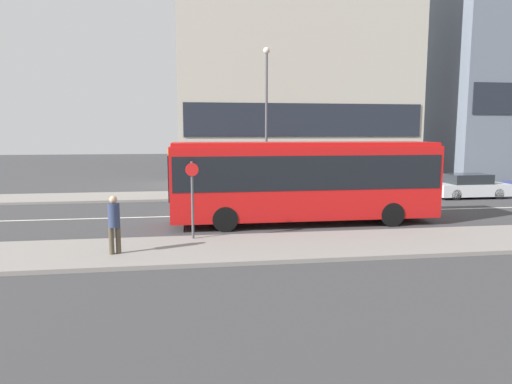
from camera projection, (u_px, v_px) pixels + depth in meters
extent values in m
plane|color=#3A3A3D|center=(223.00, 215.00, 20.67)|extent=(120.00, 120.00, 0.00)
cube|color=gray|center=(238.00, 248.00, 14.53)|extent=(44.00, 3.50, 0.13)
cube|color=gray|center=(215.00, 195.00, 26.79)|extent=(44.00, 3.50, 0.13)
cube|color=silver|center=(223.00, 215.00, 20.67)|extent=(41.80, 0.16, 0.01)
cube|color=#B7B2A3|center=(297.00, 69.00, 32.63)|extent=(16.84, 5.70, 16.46)
cube|color=#1E232D|center=(306.00, 120.00, 30.28)|extent=(16.16, 0.08, 2.20)
cube|color=red|center=(304.00, 181.00, 18.64)|extent=(10.75, 2.50, 2.88)
cube|color=black|center=(304.00, 170.00, 18.58)|extent=(10.53, 2.53, 1.33)
cube|color=red|center=(304.00, 144.00, 18.44)|extent=(10.59, 2.30, 0.14)
cube|color=black|center=(170.00, 177.00, 17.82)|extent=(0.05, 2.20, 1.73)
cube|color=yellow|center=(169.00, 152.00, 17.69)|extent=(0.04, 1.75, 0.32)
cylinder|color=black|center=(225.00, 219.00, 17.20)|extent=(0.96, 0.28, 0.96)
cylinder|color=black|center=(221.00, 209.00, 19.44)|extent=(0.96, 0.28, 0.96)
cylinder|color=black|center=(392.00, 214.00, 18.18)|extent=(0.96, 0.28, 0.96)
cylinder|color=black|center=(369.00, 205.00, 20.41)|extent=(0.96, 0.28, 0.96)
cube|color=silver|center=(469.00, 189.00, 26.12)|extent=(4.16, 1.78, 0.68)
cube|color=#21262B|center=(468.00, 179.00, 26.02)|extent=(2.29, 1.57, 0.54)
cylinder|color=black|center=(499.00, 194.00, 25.55)|extent=(0.60, 0.18, 0.60)
cylinder|color=black|center=(481.00, 190.00, 27.12)|extent=(0.60, 0.18, 0.60)
cylinder|color=black|center=(456.00, 195.00, 25.17)|extent=(0.60, 0.18, 0.60)
cylinder|color=black|center=(440.00, 191.00, 26.74)|extent=(0.60, 0.18, 0.60)
cylinder|color=#4C4233|center=(111.00, 241.00, 13.52)|extent=(0.15, 0.15, 0.81)
cylinder|color=#4C4233|center=(118.00, 240.00, 13.62)|extent=(0.15, 0.15, 0.81)
cylinder|color=#2D3856|center=(114.00, 215.00, 13.47)|extent=(0.34, 0.34, 0.71)
sphere|color=tan|center=(113.00, 200.00, 13.41)|extent=(0.23, 0.23, 0.23)
cylinder|color=#4C4C51|center=(192.00, 200.00, 15.43)|extent=(0.09, 0.09, 2.64)
cylinder|color=red|center=(192.00, 170.00, 15.23)|extent=(0.44, 0.03, 0.44)
cylinder|color=#4C4C51|center=(266.00, 126.00, 25.44)|extent=(0.14, 0.14, 7.93)
sphere|color=silver|center=(267.00, 51.00, 24.91)|extent=(0.36, 0.36, 0.36)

